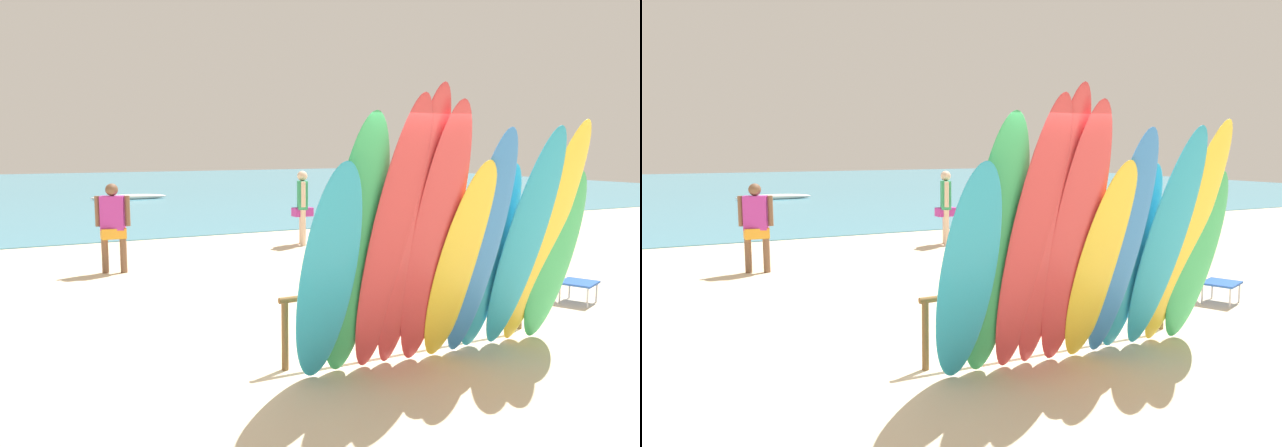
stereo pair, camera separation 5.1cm
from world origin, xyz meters
TOP-DOWN VIEW (x-y plane):
  - ground at (0.00, 14.00)m, footprint 60.00×60.00m
  - ocean_water at (0.00, 29.40)m, footprint 60.00×40.00m
  - surfboard_rack at (0.00, 0.00)m, footprint 3.24×0.07m
  - surfboard_teal_0 at (-1.44, -0.68)m, footprint 0.59×0.87m
  - surfboard_green_1 at (-1.13, -0.63)m, footprint 0.58×0.84m
  - surfboard_red_2 at (-0.79, -0.71)m, footprint 0.61×0.99m
  - surfboard_red_3 at (-0.55, -0.70)m, footprint 0.51×0.95m
  - surfboard_red_4 at (-0.32, -0.74)m, footprint 0.58×0.98m
  - surfboard_yellow_5 at (0.03, -0.69)m, footprint 0.60×0.85m
  - surfboard_blue_6 at (0.26, -0.73)m, footprint 0.54×0.96m
  - surfboard_teal_7 at (0.55, -0.56)m, footprint 0.55×0.71m
  - surfboard_teal_8 at (0.83, -0.75)m, footprint 0.57×1.03m
  - surfboard_yellow_9 at (1.14, -0.73)m, footprint 0.52×1.02m
  - surfboard_green_10 at (1.40, -0.64)m, footprint 0.57×0.76m
  - beachgoer_photographing at (2.72, 5.78)m, footprint 0.39×0.50m
  - beachgoer_by_water at (2.14, 5.02)m, footprint 0.39×0.55m
  - beachgoer_strolling at (-2.32, 5.74)m, footprint 0.56×0.33m
  - beachgoer_midbeach at (2.51, 1.31)m, footprint 0.63×0.27m
  - beachgoer_near_rack at (1.99, 7.10)m, footprint 0.43×0.60m
  - beach_chair_red at (3.69, 2.66)m, footprint 0.60×0.75m
  - beach_chair_blue at (3.17, 0.70)m, footprint 0.71×0.79m
  - distant_boat at (0.59, 21.08)m, footprint 3.07×0.46m

SIDE VIEW (x-z plane):
  - ground at x=0.00m, z-range 0.00..0.00m
  - ocean_water at x=0.00m, z-range 0.00..0.02m
  - distant_boat at x=0.59m, z-range -0.01..0.23m
  - beach_chair_red at x=3.69m, z-range 0.02..0.84m
  - beach_chair_blue at x=3.17m, z-range 0.02..0.85m
  - surfboard_rack at x=0.00m, z-range 0.21..0.96m
  - beachgoer_by_water at x=2.14m, z-range 0.11..1.60m
  - beachgoer_photographing at x=2.72m, z-range 0.11..1.62m
  - beachgoer_strolling at x=-2.32m, z-range 0.12..1.70m
  - beachgoer_midbeach at x=2.51m, z-range 0.13..1.79m
  - beachgoer_near_rack at x=1.99m, z-range 0.13..1.80m
  - surfboard_green_10 at x=1.40m, z-range 0.00..1.99m
  - surfboard_teal_7 at x=0.55m, z-range 0.00..2.07m
  - surfboard_yellow_5 at x=0.03m, z-range 0.00..2.11m
  - surfboard_teal_0 at x=-1.44m, z-range 0.00..2.11m
  - surfboard_blue_6 at x=0.26m, z-range 0.00..2.41m
  - surfboard_teal_8 at x=0.83m, z-range 0.00..2.43m
  - surfboard_yellow_9 at x=1.14m, z-range 0.00..2.49m
  - surfboard_green_1 at x=-1.13m, z-range 0.00..2.53m
  - surfboard_red_4 at x=-0.32m, z-range 0.00..2.64m
  - surfboard_red_2 at x=-0.79m, z-range 0.00..2.69m
  - surfboard_red_3 at x=-0.55m, z-range 0.00..2.78m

